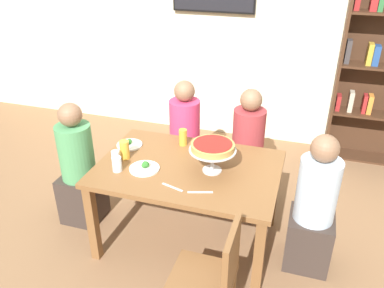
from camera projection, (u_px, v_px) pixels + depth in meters
ground_plane at (189, 239)px, 3.43m from camera, size 12.00×12.00×0.00m
rear_partition at (245, 26)px, 4.62m from camera, size 8.00×0.12×2.80m
dining_table at (188, 176)px, 3.12m from camera, size 1.43×0.98×0.74m
diner_head_east at (313, 213)px, 2.96m from camera, size 0.34×0.34×1.15m
diner_far_left at (185, 143)px, 3.95m from camera, size 0.34×0.34×1.15m
diner_far_right at (247, 154)px, 3.75m from camera, size 0.34×0.34×1.15m
diner_head_west at (79, 172)px, 3.46m from camera, size 0.34×0.34×1.15m
chair_near_right at (212, 276)px, 2.42m from camera, size 0.40×0.40×0.87m
deep_dish_pizza_stand at (213, 148)px, 2.93m from camera, size 0.36×0.36×0.24m
salad_plate_near_diner at (145, 167)px, 3.04m from camera, size 0.24×0.24×0.06m
salad_plate_far_diner at (129, 144)px, 3.37m from camera, size 0.22×0.22×0.07m
beer_glass_amber_tall at (125, 150)px, 3.16m from camera, size 0.08×0.08×0.16m
beer_glass_amber_short at (183, 137)px, 3.37m from camera, size 0.07×0.07×0.14m
water_glass_clear_near at (117, 164)px, 3.00m from camera, size 0.07×0.07×0.12m
water_glass_clear_far at (116, 157)px, 3.10m from camera, size 0.06×0.06×0.11m
cutlery_fork_near at (172, 187)px, 2.82m from camera, size 0.18×0.07×0.00m
cutlery_knife_near at (200, 192)px, 2.77m from camera, size 0.18×0.07×0.00m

